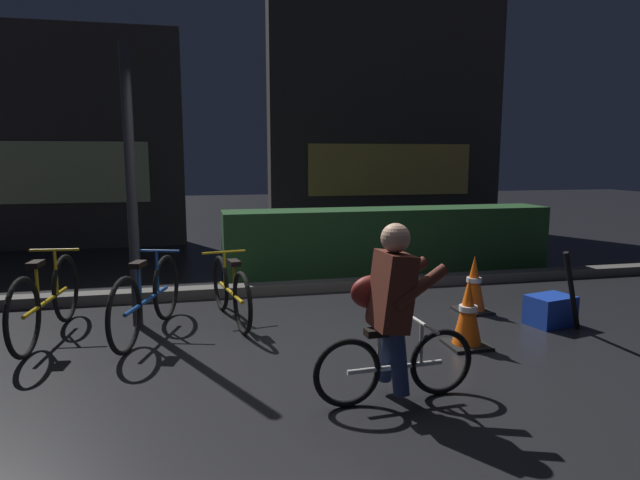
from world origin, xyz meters
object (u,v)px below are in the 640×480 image
object	(u,v)px
parked_bike_center_right	(231,291)
traffic_cone_far	(474,285)
parked_bike_center_left	(147,299)
closed_umbrella	(572,291)
street_post	(131,189)
blue_crate	(550,310)
parked_bike_left_mid	(46,300)
cyclist	(391,312)
traffic_cone_near	(468,314)

from	to	relation	value
parked_bike_center_right	traffic_cone_far	world-z (taller)	parked_bike_center_right
parked_bike_center_left	closed_umbrella	bearing A→B (deg)	-84.67
street_post	blue_crate	size ratio (longest dim) A/B	6.23
parked_bike_left_mid	parked_bike_center_right	bearing A→B (deg)	-78.57
blue_crate	closed_umbrella	bearing A→B (deg)	-81.56
blue_crate	cyclist	size ratio (longest dim) A/B	0.35
traffic_cone_far	parked_bike_left_mid	bearing A→B (deg)	178.67
traffic_cone_far	cyclist	xyz separation A→B (m)	(-1.63, -1.86, 0.32)
street_post	traffic_cone_near	world-z (taller)	street_post
parked_bike_center_left	traffic_cone_near	bearing A→B (deg)	-92.08
parked_bike_center_right	cyclist	xyz separation A→B (m)	(0.96, -2.11, 0.31)
parked_bike_left_mid	parked_bike_center_right	world-z (taller)	parked_bike_left_mid
parked_bike_center_left	cyclist	size ratio (longest dim) A/B	1.30
traffic_cone_far	parked_bike_center_right	bearing A→B (deg)	174.37
parked_bike_left_mid	traffic_cone_far	distance (m)	4.30
parked_bike_center_left	blue_crate	world-z (taller)	parked_bike_center_left
traffic_cone_far	closed_umbrella	xyz separation A→B (m)	(0.57, -0.84, 0.10)
traffic_cone_near	parked_bike_center_right	bearing A→B (deg)	148.15
street_post	parked_bike_center_left	bearing A→B (deg)	-68.56
parked_bike_center_right	traffic_cone_near	world-z (taller)	parked_bike_center_right
parked_bike_center_left	traffic_cone_near	distance (m)	2.97
traffic_cone_near	traffic_cone_far	xyz separation A→B (m)	(0.59, 0.99, 0.01)
parked_bike_center_right	cyclist	distance (m)	2.34
parked_bike_center_left	traffic_cone_far	world-z (taller)	parked_bike_center_left
blue_crate	closed_umbrella	size ratio (longest dim) A/B	0.52
parked_bike_center_left	parked_bike_center_right	size ratio (longest dim) A/B	1.09
traffic_cone_near	closed_umbrella	world-z (taller)	closed_umbrella
street_post	parked_bike_left_mid	xyz separation A→B (m)	(-0.78, -0.21, -1.01)
parked_bike_left_mid	parked_bike_center_left	xyz separation A→B (m)	(0.91, -0.12, -0.01)
blue_crate	closed_umbrella	xyz separation A→B (m)	(0.04, -0.25, 0.25)
parked_bike_left_mid	blue_crate	bearing A→B (deg)	-91.91
parked_bike_center_left	blue_crate	bearing A→B (deg)	-81.24
parked_bike_center_left	traffic_cone_near	xyz separation A→B (m)	(2.80, -0.97, -0.06)
parked_bike_center_right	blue_crate	xyz separation A→B (m)	(3.13, -0.85, -0.17)
closed_umbrella	parked_bike_left_mid	bearing A→B (deg)	-34.59
parked_bike_left_mid	parked_bike_center_right	xyz separation A→B (m)	(1.71, 0.16, -0.04)
street_post	traffic_cone_far	bearing A→B (deg)	-5.03
street_post	traffic_cone_near	xyz separation A→B (m)	(2.93, -1.30, -1.07)
cyclist	closed_umbrella	size ratio (longest dim) A/B	1.47
parked_bike_center_left	closed_umbrella	world-z (taller)	closed_umbrella
parked_bike_left_mid	traffic_cone_near	xyz separation A→B (m)	(3.71, -1.09, -0.06)
parked_bike_left_mid	closed_umbrella	size ratio (longest dim) A/B	2.04
blue_crate	traffic_cone_far	bearing A→B (deg)	132.14
traffic_cone_far	cyclist	size ratio (longest dim) A/B	0.51
closed_umbrella	traffic_cone_near	bearing A→B (deg)	-16.31
street_post	parked_bike_left_mid	distance (m)	1.29
parked_bike_center_right	blue_crate	world-z (taller)	parked_bike_center_right
traffic_cone_far	closed_umbrella	bearing A→B (deg)	-55.79
parked_bike_center_left	cyclist	world-z (taller)	cyclist
cyclist	closed_umbrella	world-z (taller)	cyclist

